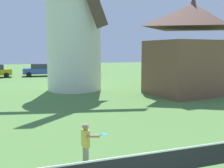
% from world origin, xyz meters
% --- Properties ---
extents(windmill, '(9.07, 5.14, 13.93)m').
position_xyz_m(windmill, '(1.60, 18.41, 6.50)').
color(windmill, silver).
rests_on(windmill, ground_plane).
extents(tennis_net, '(6.00, 0.06, 1.10)m').
position_xyz_m(tennis_net, '(0.07, 2.26, 0.69)').
color(tennis_net, red).
rests_on(tennis_net, ground_plane).
extents(player_far, '(0.78, 0.42, 1.26)m').
position_xyz_m(player_far, '(-0.75, 4.13, 0.71)').
color(player_far, '#9E937F').
rests_on(player_far, ground_plane).
extents(parked_car_blue, '(4.57, 2.08, 1.56)m').
position_xyz_m(parked_car_blue, '(-0.28, 30.97, 0.81)').
color(parked_car_blue, '#334C99').
rests_on(parked_car_blue, ground_plane).
extents(parked_car_red, '(4.52, 2.14, 1.56)m').
position_xyz_m(parked_car_red, '(5.04, 30.88, 0.81)').
color(parked_car_red, red).
rests_on(parked_car_red, ground_plane).
extents(chapel, '(6.80, 5.34, 7.60)m').
position_xyz_m(chapel, '(9.55, 13.65, 3.28)').
color(chapel, brown).
rests_on(chapel, ground_plane).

